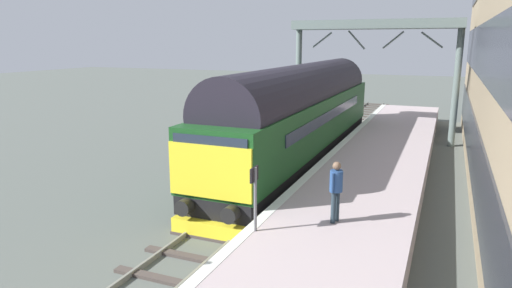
{
  "coord_description": "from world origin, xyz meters",
  "views": [
    {
      "loc": [
        6.1,
        -13.52,
        5.66
      ],
      "look_at": [
        0.2,
        0.55,
        2.24
      ],
      "focal_mm": 32.1,
      "sensor_mm": 36.0,
      "label": 1
    }
  ],
  "objects": [
    {
      "name": "track_main",
      "position": [
        0.0,
        0.0,
        0.05
      ],
      "size": [
        2.5,
        60.0,
        0.15
      ],
      "color": "gray",
      "rests_on": "ground"
    },
    {
      "name": "diesel_locomotive",
      "position": [
        0.0,
        6.37,
        2.48
      ],
      "size": [
        2.74,
        18.01,
        4.68
      ],
      "color": "black",
      "rests_on": "ground"
    },
    {
      "name": "ground_plane",
      "position": [
        0.0,
        0.0,
        0.0
      ],
      "size": [
        140.0,
        140.0,
        0.0
      ],
      "primitive_type": "plane",
      "color": "#585E58",
      "rests_on": "ground"
    },
    {
      "name": "waiting_passenger",
      "position": [
        3.63,
        -2.24,
        1.99
      ],
      "size": [
        0.42,
        0.5,
        1.64
      ],
      "rotation": [
        0.0,
        0.0,
        1.31
      ],
      "color": "#25333D",
      "rests_on": "station_platform"
    },
    {
      "name": "station_platform",
      "position": [
        3.6,
        0.0,
        0.5
      ],
      "size": [
        4.0,
        44.0,
        1.01
      ],
      "color": "#B7A6A9",
      "rests_on": "ground"
    },
    {
      "name": "platform_number_sign",
      "position": [
        1.9,
        -3.59,
        2.12
      ],
      "size": [
        0.1,
        0.44,
        1.65
      ],
      "color": "slate",
      "rests_on": "station_platform"
    },
    {
      "name": "overhead_footbridge",
      "position": [
        2.05,
        13.45,
        6.09
      ],
      "size": [
        9.3,
        2.0,
        6.86
      ],
      "color": "slate",
      "rests_on": "ground"
    }
  ]
}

